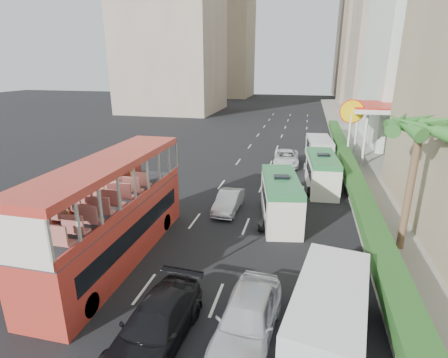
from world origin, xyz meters
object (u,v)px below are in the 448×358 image
(double_decker_bus, at_px, (113,211))
(panel_van_near, at_px, (329,316))
(shell_station, at_px, (382,133))
(car_silver_lane_a, at_px, (228,210))
(car_silver_lane_b, at_px, (247,337))
(minibus_near, at_px, (280,199))
(palm_tree, at_px, (410,189))
(panel_van_far, at_px, (319,149))
(van_asset, at_px, (286,165))
(car_black, at_px, (157,343))
(minibus_far, at_px, (322,172))

(double_decker_bus, bearing_deg, panel_van_near, -18.87)
(shell_station, bearing_deg, car_silver_lane_a, -126.79)
(car_silver_lane_b, relative_size, minibus_near, 0.80)
(panel_van_near, distance_m, palm_tree, 8.66)
(minibus_near, relative_size, panel_van_far, 1.11)
(van_asset, distance_m, shell_station, 10.19)
(shell_station, bearing_deg, car_black, -113.12)
(van_asset, height_order, palm_tree, palm_tree)
(panel_van_near, bearing_deg, panel_van_far, 99.06)
(palm_tree, bearing_deg, car_silver_lane_b, -130.62)
(minibus_near, xyz_separation_m, shell_station, (8.54, 16.46, 1.42))
(car_silver_lane_b, distance_m, van_asset, 22.73)
(car_black, xyz_separation_m, minibus_far, (5.93, 17.58, 1.31))
(minibus_far, distance_m, panel_van_far, 8.90)
(panel_van_near, distance_m, panel_van_far, 25.12)
(van_asset, xyz_separation_m, minibus_near, (0.41, -12.45, 1.33))
(car_black, height_order, minibus_near, minibus_near)
(car_silver_lane_b, height_order, palm_tree, palm_tree)
(car_silver_lane_b, distance_m, palm_tree, 10.74)
(double_decker_bus, xyz_separation_m, van_asset, (7.05, 18.99, -2.53))
(car_black, height_order, van_asset, car_black)
(car_silver_lane_b, xyz_separation_m, panel_van_far, (2.92, 25.48, 1.09))
(car_silver_lane_a, distance_m, shell_station, 20.09)
(van_asset, xyz_separation_m, panel_van_near, (2.81, -22.36, 1.12))
(car_black, distance_m, panel_van_far, 27.14)
(van_asset, bearing_deg, shell_station, 21.04)
(car_silver_lane_a, distance_m, panel_van_near, 11.98)
(car_silver_lane_a, xyz_separation_m, minibus_far, (6.01, 5.79, 1.31))
(shell_station, bearing_deg, minibus_far, -120.22)
(car_silver_lane_a, bearing_deg, minibus_far, 45.26)
(palm_tree, bearing_deg, van_asset, 114.24)
(panel_van_far, bearing_deg, car_silver_lane_b, -101.74)
(panel_van_near, relative_size, panel_van_far, 1.03)
(double_decker_bus, relative_size, panel_van_near, 1.97)
(double_decker_bus, xyz_separation_m, car_black, (4.16, -4.72, -2.53))
(panel_van_far, distance_m, shell_station, 6.27)
(car_silver_lane_b, height_order, minibus_near, minibus_near)
(double_decker_bus, height_order, panel_van_far, double_decker_bus)
(panel_van_far, bearing_deg, van_asset, -142.97)
(car_silver_lane_a, relative_size, palm_tree, 0.61)
(minibus_far, bearing_deg, car_black, -113.28)
(car_silver_lane_a, xyz_separation_m, panel_van_near, (5.78, -10.43, 1.12))
(car_black, bearing_deg, car_silver_lane_b, 21.14)
(double_decker_bus, bearing_deg, van_asset, 69.63)
(minibus_near, relative_size, shell_station, 0.75)
(car_silver_lane_b, bearing_deg, double_decker_bus, 156.38)
(car_silver_lane_b, relative_size, van_asset, 0.97)
(car_silver_lane_b, bearing_deg, panel_van_near, 11.71)
(palm_tree, bearing_deg, car_black, -137.85)
(car_silver_lane_a, relative_size, car_black, 0.77)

